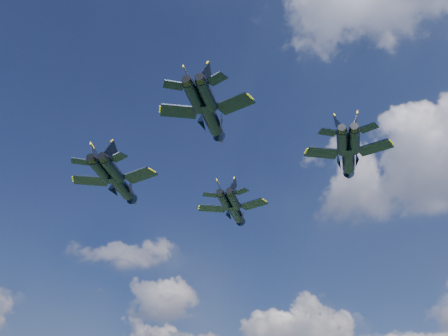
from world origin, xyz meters
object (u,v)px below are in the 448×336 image
jet_lead (236,212)px  jet_right (348,159)px  jet_left (121,186)px  jet_slot (211,118)px

jet_lead → jet_right: size_ratio=1.01×
jet_left → jet_right: (32.55, 12.39, -1.04)m
jet_lead → jet_left: (-8.04, -18.99, -0.11)m
jet_right → jet_lead: bearing=138.5°
jet_left → jet_slot: size_ratio=1.16×
jet_lead → jet_right: (24.51, -6.60, -1.16)m
jet_lead → jet_left: size_ratio=0.89×
jet_slot → jet_lead: bearing=96.6°
jet_lead → jet_left: 20.63m
jet_right → jet_slot: size_ratio=1.03×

